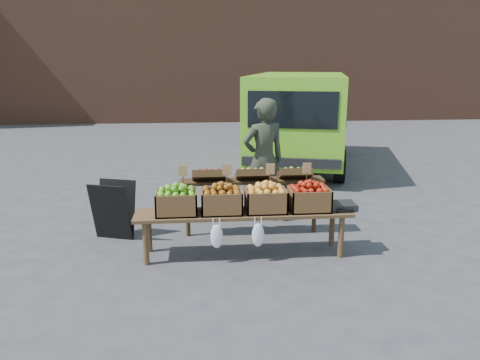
{
  "coord_description": "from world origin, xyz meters",
  "views": [
    {
      "loc": [
        -0.73,
        -5.86,
        2.39
      ],
      "look_at": [
        -0.18,
        0.16,
        0.85
      ],
      "focal_mm": 35.0,
      "sensor_mm": 36.0,
      "label": 1
    }
  ],
  "objects_px": {
    "chalkboard_sign": "(113,210)",
    "crate_golden_apples": "(177,203)",
    "vendor": "(264,160)",
    "weighing_scale": "(342,206)",
    "crate_russet_pears": "(222,201)",
    "delivery_van": "(298,121)",
    "display_bench": "(244,233)",
    "crate_red_apples": "(266,200)",
    "back_table": "(252,199)",
    "crate_green_apples": "(309,199)"
  },
  "relations": [
    {
      "from": "weighing_scale",
      "to": "back_table",
      "type": "bearing_deg",
      "value": 145.84
    },
    {
      "from": "crate_golden_apples",
      "to": "crate_green_apples",
      "type": "bearing_deg",
      "value": 0.0
    },
    {
      "from": "vendor",
      "to": "weighing_scale",
      "type": "height_order",
      "value": "vendor"
    },
    {
      "from": "delivery_van",
      "to": "weighing_scale",
      "type": "xyz_separation_m",
      "value": [
        -0.54,
        -5.14,
        -0.44
      ]
    },
    {
      "from": "vendor",
      "to": "crate_green_apples",
      "type": "height_order",
      "value": "vendor"
    },
    {
      "from": "chalkboard_sign",
      "to": "display_bench",
      "type": "xyz_separation_m",
      "value": [
        1.73,
        -0.72,
        -0.12
      ]
    },
    {
      "from": "vendor",
      "to": "crate_red_apples",
      "type": "relative_size",
      "value": 3.74
    },
    {
      "from": "delivery_van",
      "to": "back_table",
      "type": "distance_m",
      "value": 4.73
    },
    {
      "from": "crate_russet_pears",
      "to": "crate_red_apples",
      "type": "xyz_separation_m",
      "value": [
        0.55,
        0.0,
        0.0
      ]
    },
    {
      "from": "crate_golden_apples",
      "to": "crate_russet_pears",
      "type": "height_order",
      "value": "same"
    },
    {
      "from": "vendor",
      "to": "crate_russet_pears",
      "type": "distance_m",
      "value": 1.56
    },
    {
      "from": "vendor",
      "to": "weighing_scale",
      "type": "bearing_deg",
      "value": 103.05
    },
    {
      "from": "display_bench",
      "to": "delivery_van",
      "type": "bearing_deg",
      "value": 70.82
    },
    {
      "from": "chalkboard_sign",
      "to": "crate_golden_apples",
      "type": "bearing_deg",
      "value": -20.4
    },
    {
      "from": "display_bench",
      "to": "crate_russet_pears",
      "type": "relative_size",
      "value": 5.4
    },
    {
      "from": "back_table",
      "to": "display_bench",
      "type": "height_order",
      "value": "back_table"
    },
    {
      "from": "vendor",
      "to": "chalkboard_sign",
      "type": "relative_size",
      "value": 2.29
    },
    {
      "from": "back_table",
      "to": "crate_green_apples",
      "type": "height_order",
      "value": "back_table"
    },
    {
      "from": "crate_golden_apples",
      "to": "crate_russet_pears",
      "type": "distance_m",
      "value": 0.55
    },
    {
      "from": "display_bench",
      "to": "weighing_scale",
      "type": "bearing_deg",
      "value": 0.0
    },
    {
      "from": "vendor",
      "to": "crate_golden_apples",
      "type": "relative_size",
      "value": 3.74
    },
    {
      "from": "crate_golden_apples",
      "to": "crate_russet_pears",
      "type": "bearing_deg",
      "value": 0.0
    },
    {
      "from": "crate_russet_pears",
      "to": "crate_red_apples",
      "type": "bearing_deg",
      "value": 0.0
    },
    {
      "from": "back_table",
      "to": "crate_green_apples",
      "type": "bearing_deg",
      "value": -48.54
    },
    {
      "from": "back_table",
      "to": "crate_russet_pears",
      "type": "distance_m",
      "value": 0.88
    },
    {
      "from": "delivery_van",
      "to": "crate_green_apples",
      "type": "bearing_deg",
      "value": -85.19
    },
    {
      "from": "delivery_van",
      "to": "chalkboard_sign",
      "type": "xyz_separation_m",
      "value": [
        -3.51,
        -4.42,
        -0.65
      ]
    },
    {
      "from": "crate_green_apples",
      "to": "crate_golden_apples",
      "type": "bearing_deg",
      "value": 180.0
    },
    {
      "from": "weighing_scale",
      "to": "vendor",
      "type": "bearing_deg",
      "value": 120.66
    },
    {
      "from": "crate_green_apples",
      "to": "weighing_scale",
      "type": "distance_m",
      "value": 0.44
    },
    {
      "from": "crate_golden_apples",
      "to": "crate_green_apples",
      "type": "relative_size",
      "value": 1.0
    },
    {
      "from": "delivery_van",
      "to": "crate_golden_apples",
      "type": "xyz_separation_m",
      "value": [
        -2.61,
        -5.14,
        -0.34
      ]
    },
    {
      "from": "chalkboard_sign",
      "to": "crate_golden_apples",
      "type": "distance_m",
      "value": 1.19
    },
    {
      "from": "crate_golden_apples",
      "to": "crate_red_apples",
      "type": "xyz_separation_m",
      "value": [
        1.1,
        0.0,
        0.0
      ]
    },
    {
      "from": "chalkboard_sign",
      "to": "crate_red_apples",
      "type": "distance_m",
      "value": 2.15
    },
    {
      "from": "chalkboard_sign",
      "to": "weighing_scale",
      "type": "xyz_separation_m",
      "value": [
        2.98,
        -0.72,
        0.2
      ]
    },
    {
      "from": "back_table",
      "to": "weighing_scale",
      "type": "distance_m",
      "value": 1.29
    },
    {
      "from": "vendor",
      "to": "crate_golden_apples",
      "type": "bearing_deg",
      "value": 29.63
    },
    {
      "from": "vendor",
      "to": "crate_red_apples",
      "type": "height_order",
      "value": "vendor"
    },
    {
      "from": "crate_green_apples",
      "to": "weighing_scale",
      "type": "xyz_separation_m",
      "value": [
        0.42,
        0.0,
        -0.1
      ]
    },
    {
      "from": "crate_green_apples",
      "to": "weighing_scale",
      "type": "bearing_deg",
      "value": 0.0
    },
    {
      "from": "vendor",
      "to": "crate_golden_apples",
      "type": "distance_m",
      "value": 1.88
    },
    {
      "from": "delivery_van",
      "to": "crate_red_apples",
      "type": "xyz_separation_m",
      "value": [
        -1.51,
        -5.14,
        -0.34
      ]
    },
    {
      "from": "vendor",
      "to": "weighing_scale",
      "type": "distance_m",
      "value": 1.62
    },
    {
      "from": "display_bench",
      "to": "crate_russet_pears",
      "type": "distance_m",
      "value": 0.51
    },
    {
      "from": "delivery_van",
      "to": "vendor",
      "type": "bearing_deg",
      "value": -94.26
    },
    {
      "from": "display_bench",
      "to": "crate_golden_apples",
      "type": "relative_size",
      "value": 5.4
    },
    {
      "from": "chalkboard_sign",
      "to": "crate_russet_pears",
      "type": "relative_size",
      "value": 1.63
    },
    {
      "from": "display_bench",
      "to": "crate_golden_apples",
      "type": "distance_m",
      "value": 0.93
    },
    {
      "from": "chalkboard_sign",
      "to": "crate_golden_apples",
      "type": "relative_size",
      "value": 1.63
    }
  ]
}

